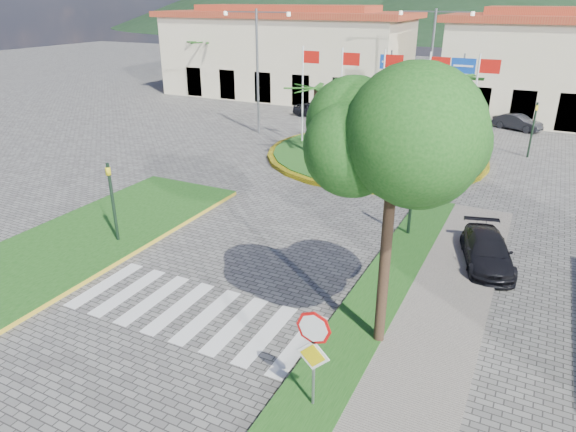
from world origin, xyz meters
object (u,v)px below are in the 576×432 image
at_px(roundabout_island, 376,154).
at_px(car_side_right, 487,251).
at_px(deciduous_tree, 393,160).
at_px(car_dark_b, 518,122).
at_px(stop_sign, 314,346).
at_px(car_dark_a, 313,110).
at_px(white_van, 309,94).

xyz_separation_m(roundabout_island, car_side_right, (7.50, -11.01, 0.37)).
bearing_deg(car_side_right, roundabout_island, 109.01).
bearing_deg(deciduous_tree, car_dark_b, 87.20).
bearing_deg(car_side_right, deciduous_tree, -123.70).
distance_m(stop_sign, car_dark_a, 31.24).
bearing_deg(stop_sign, deciduous_tree, 78.82).
height_order(stop_sign, deciduous_tree, deciduous_tree).
bearing_deg(car_dark_b, car_dark_a, 122.87).
xyz_separation_m(roundabout_island, white_van, (-11.06, 14.82, 0.37)).
height_order(car_dark_a, car_dark_b, car_dark_a).
height_order(car_dark_a, car_side_right, car_dark_a).
bearing_deg(roundabout_island, car_dark_b, 58.06).
bearing_deg(car_dark_b, white_van, 101.11).
height_order(white_van, car_dark_b, car_dark_b).
relative_size(deciduous_tree, car_dark_b, 2.06).
bearing_deg(car_dark_a, car_side_right, -135.28).
distance_m(white_van, car_dark_a, 7.13).
height_order(roundabout_island, car_dark_a, roundabout_island).
bearing_deg(car_dark_b, deciduous_tree, -159.71).
bearing_deg(white_van, car_dark_b, -98.42).
bearing_deg(deciduous_tree, car_dark_a, 117.51).
distance_m(roundabout_island, white_van, 18.50).
bearing_deg(deciduous_tree, roundabout_island, 107.91).
distance_m(deciduous_tree, car_side_right, 7.83).
distance_m(roundabout_island, car_side_right, 13.32).
distance_m(roundabout_island, car_dark_a, 11.52).
relative_size(white_van, car_side_right, 1.05).
xyz_separation_m(car_dark_a, car_side_right, (15.28, -19.50, -0.02)).
height_order(stop_sign, white_van, stop_sign).
relative_size(roundabout_island, car_dark_b, 3.84).
relative_size(stop_sign, white_van, 0.68).
bearing_deg(white_van, roundabout_island, -139.69).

